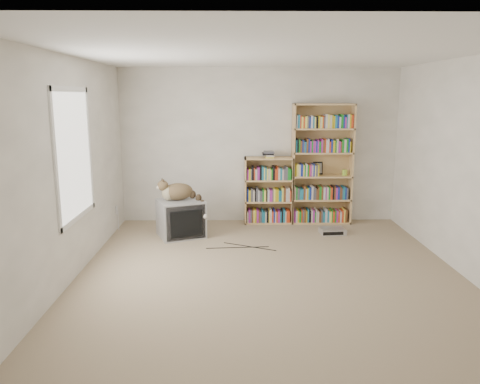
{
  "coord_description": "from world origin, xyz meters",
  "views": [
    {
      "loc": [
        -0.43,
        -5.13,
        2.06
      ],
      "look_at": [
        -0.33,
        1.0,
        0.79
      ],
      "focal_mm": 35.0,
      "sensor_mm": 36.0,
      "label": 1
    }
  ],
  "objects_px": {
    "cat": "(182,194)",
    "bookcase_short": "(268,193)",
    "dvd_player": "(332,231)",
    "crt_tv": "(181,218)",
    "bookcase_tall": "(322,167)"
  },
  "relations": [
    {
      "from": "cat",
      "to": "bookcase_tall",
      "type": "distance_m",
      "value": 2.34
    },
    {
      "from": "bookcase_tall",
      "to": "bookcase_short",
      "type": "distance_m",
      "value": 0.95
    },
    {
      "from": "crt_tv",
      "to": "dvd_player",
      "type": "relative_size",
      "value": 2.16
    },
    {
      "from": "cat",
      "to": "bookcase_short",
      "type": "bearing_deg",
      "value": 7.98
    },
    {
      "from": "dvd_player",
      "to": "bookcase_tall",
      "type": "bearing_deg",
      "value": 89.63
    },
    {
      "from": "crt_tv",
      "to": "dvd_player",
      "type": "xyz_separation_m",
      "value": [
        2.29,
        0.07,
        -0.23
      ]
    },
    {
      "from": "cat",
      "to": "bookcase_short",
      "type": "xyz_separation_m",
      "value": [
        1.34,
        0.74,
        -0.14
      ]
    },
    {
      "from": "bookcase_tall",
      "to": "dvd_player",
      "type": "xyz_separation_m",
      "value": [
        0.07,
        -0.68,
        -0.87
      ]
    },
    {
      "from": "cat",
      "to": "dvd_player",
      "type": "xyz_separation_m",
      "value": [
        2.27,
        0.06,
        -0.6
      ]
    },
    {
      "from": "cat",
      "to": "dvd_player",
      "type": "distance_m",
      "value": 2.35
    },
    {
      "from": "cat",
      "to": "dvd_player",
      "type": "relative_size",
      "value": 2.07
    },
    {
      "from": "cat",
      "to": "bookcase_short",
      "type": "height_order",
      "value": "bookcase_short"
    },
    {
      "from": "crt_tv",
      "to": "bookcase_short",
      "type": "bearing_deg",
      "value": 7.03
    },
    {
      "from": "crt_tv",
      "to": "bookcase_short",
      "type": "distance_m",
      "value": 1.57
    },
    {
      "from": "crt_tv",
      "to": "bookcase_short",
      "type": "height_order",
      "value": "bookcase_short"
    }
  ]
}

